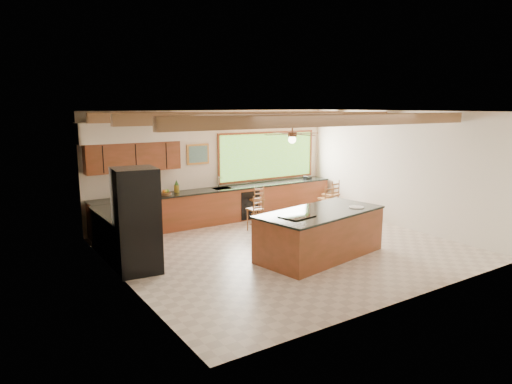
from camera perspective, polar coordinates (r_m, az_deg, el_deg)
ground at (r=10.21m, az=3.84°, el=-7.06°), size 7.20×7.20×0.00m
room_shell at (r=10.19m, az=1.01°, el=5.65°), size 7.27×6.54×3.02m
counter_run at (r=11.75m, az=-6.78°, el=-2.39°), size 7.12×3.10×1.25m
island at (r=9.67m, az=8.01°, el=-5.15°), size 2.97×1.77×0.99m
refrigerator at (r=8.83m, az=-14.70°, el=-3.50°), size 0.85×0.83×2.00m
bar_stool_a at (r=11.40m, az=-0.02°, el=-2.25°), size 0.34×0.34×0.94m
bar_stool_b at (r=12.41m, az=0.20°, el=-1.04°), size 0.39×0.39×0.99m
bar_stool_c at (r=12.81m, az=8.87°, el=-0.91°), size 0.37×0.37×0.95m
bar_stool_d at (r=13.04m, az=9.48°, el=-0.42°), size 0.43×0.43×1.06m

